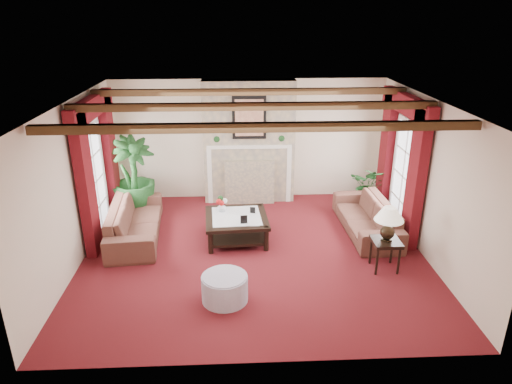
{
  "coord_description": "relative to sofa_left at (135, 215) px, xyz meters",
  "views": [
    {
      "loc": [
        -0.31,
        -7.2,
        4.04
      ],
      "look_at": [
        0.05,
        0.4,
        1.02
      ],
      "focal_mm": 32.0,
      "sensor_mm": 36.0,
      "label": 1
    }
  ],
  "objects": [
    {
      "name": "ottoman",
      "position": [
        1.74,
        -2.16,
        -0.24
      ],
      "size": [
        0.69,
        0.69,
        0.4
      ],
      "primitive_type": "cylinder",
      "color": "#908B9D",
      "rests_on": "ground"
    },
    {
      "name": "french_door_right",
      "position": [
        5.21,
        0.24,
        1.69
      ],
      "size": [
        0.1,
        1.1,
        2.16
      ],
      "primitive_type": null,
      "color": "white",
      "rests_on": "ground"
    },
    {
      "name": "photo_frame_b",
      "position": [
        2.24,
        -0.08,
        0.09
      ],
      "size": [
        0.1,
        0.05,
        0.13
      ],
      "primitive_type": null,
      "rotation": [
        0.0,
        0.0,
        -0.29
      ],
      "color": "black",
      "rests_on": "coffee_table"
    },
    {
      "name": "flower_vase",
      "position": [
        1.65,
        0.05,
        0.12
      ],
      "size": [
        0.23,
        0.23,
        0.18
      ],
      "primitive_type": "imported",
      "rotation": [
        0.0,
        0.0,
        -0.15
      ],
      "color": "silver",
      "rests_on": "coffee_table"
    },
    {
      "name": "back_wall",
      "position": [
        2.24,
        1.99,
        0.91
      ],
      "size": [
        6.0,
        0.02,
        2.7
      ],
      "primitive_type": "cube",
      "color": "beige",
      "rests_on": "ground"
    },
    {
      "name": "coffee_table",
      "position": [
        1.93,
        -0.2,
        -0.21
      ],
      "size": [
        1.21,
        1.21,
        0.47
      ],
      "primitive_type": null,
      "rotation": [
        0.0,
        0.0,
        0.06
      ],
      "color": "black",
      "rests_on": "ground"
    },
    {
      "name": "book",
      "position": [
        2.15,
        -0.5,
        0.17
      ],
      "size": [
        0.21,
        0.06,
        0.28
      ],
      "primitive_type": "imported",
      "rotation": [
        0.0,
        0.0,
        -0.09
      ],
      "color": "black",
      "rests_on": "coffee_table"
    },
    {
      "name": "right_wall",
      "position": [
        5.24,
        -0.76,
        0.91
      ],
      "size": [
        0.02,
        5.5,
        2.7
      ],
      "primitive_type": "cube",
      "color": "beige",
      "rests_on": "ground"
    },
    {
      "name": "photo_frame_a",
      "position": [
        2.06,
        -0.52,
        0.11
      ],
      "size": [
        0.13,
        0.04,
        0.17
      ],
      "primitive_type": null,
      "rotation": [
        0.0,
        0.0,
        0.12
      ],
      "color": "black",
      "rests_on": "coffee_table"
    },
    {
      "name": "curtains_left",
      "position": [
        -0.62,
        0.24,
        2.11
      ],
      "size": [
        0.2,
        2.4,
        2.55
      ],
      "primitive_type": null,
      "color": "#510A0F",
      "rests_on": "ground"
    },
    {
      "name": "ceiling",
      "position": [
        2.24,
        -0.76,
        2.26
      ],
      "size": [
        6.0,
        6.0,
        0.0
      ],
      "primitive_type": "plane",
      "rotation": [
        3.14,
        0.0,
        0.0
      ],
      "color": "white",
      "rests_on": "floor"
    },
    {
      "name": "small_plant",
      "position": [
        4.89,
        1.22,
        -0.07
      ],
      "size": [
        1.74,
        1.75,
        0.74
      ],
      "primitive_type": "imported",
      "rotation": [
        0.0,
        0.0,
        -0.63
      ],
      "color": "black",
      "rests_on": "ground"
    },
    {
      "name": "sofa_right",
      "position": [
        4.47,
        0.02,
        -0.02
      ],
      "size": [
        2.18,
        0.75,
        0.84
      ],
      "primitive_type": "imported",
      "rotation": [
        0.0,
        0.0,
        -1.54
      ],
      "color": "black",
      "rests_on": "ground"
    },
    {
      "name": "left_wall",
      "position": [
        -0.76,
        -0.76,
        0.91
      ],
      "size": [
        0.02,
        5.5,
        2.7
      ],
      "primitive_type": "cube",
      "color": "beige",
      "rests_on": "ground"
    },
    {
      "name": "side_table",
      "position": [
        4.39,
        -1.39,
        -0.17
      ],
      "size": [
        0.49,
        0.49,
        0.53
      ],
      "primitive_type": null,
      "rotation": [
        0.0,
        0.0,
        0.09
      ],
      "color": "black",
      "rests_on": "ground"
    },
    {
      "name": "table_lamp",
      "position": [
        4.39,
        -1.39,
        0.39
      ],
      "size": [
        0.47,
        0.47,
        0.6
      ],
      "primitive_type": null,
      "color": "black",
      "rests_on": "side_table"
    },
    {
      "name": "floor",
      "position": [
        2.24,
        -0.76,
        -0.44
      ],
      "size": [
        6.0,
        6.0,
        0.0
      ],
      "primitive_type": "plane",
      "color": "#480C11",
      "rests_on": "ground"
    },
    {
      "name": "curtains_right",
      "position": [
        5.1,
        0.24,
        2.11
      ],
      "size": [
        0.2,
        2.4,
        2.55
      ],
      "primitive_type": null,
      "color": "#510A0F",
      "rests_on": "ground"
    },
    {
      "name": "sofa_left",
      "position": [
        0.0,
        0.0,
        0.0
      ],
      "size": [
        2.37,
        1.06,
        0.88
      ],
      "primitive_type": "imported",
      "rotation": [
        0.0,
        0.0,
        1.66
      ],
      "color": "black",
      "rests_on": "ground"
    },
    {
      "name": "ceiling_beams",
      "position": [
        2.24,
        -0.76,
        2.2
      ],
      "size": [
        6.0,
        3.0,
        0.12
      ],
      "primitive_type": null,
      "color": "#392412",
      "rests_on": "ceiling"
    },
    {
      "name": "potted_palm",
      "position": [
        -0.22,
        1.11,
        0.03
      ],
      "size": [
        2.58,
        2.59,
        0.93
      ],
      "primitive_type": "imported",
      "rotation": [
        0.0,
        0.0,
        0.69
      ],
      "color": "black",
      "rests_on": "ground"
    },
    {
      "name": "fireplace",
      "position": [
        2.24,
        1.79,
        2.26
      ],
      "size": [
        2.0,
        0.52,
        2.7
      ],
      "primitive_type": null,
      "color": "tan",
      "rests_on": "ground"
    },
    {
      "name": "french_door_left",
      "position": [
        -0.73,
        0.24,
        1.69
      ],
      "size": [
        0.1,
        1.1,
        2.16
      ],
      "primitive_type": null,
      "color": "white",
      "rests_on": "ground"
    }
  ]
}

